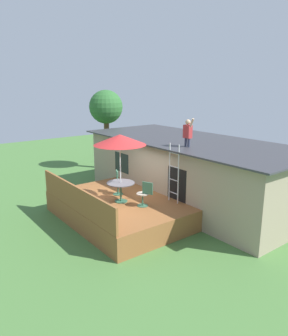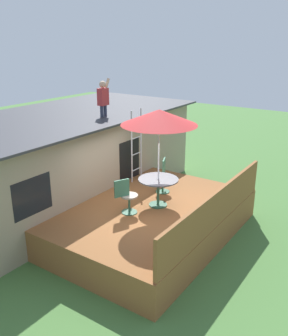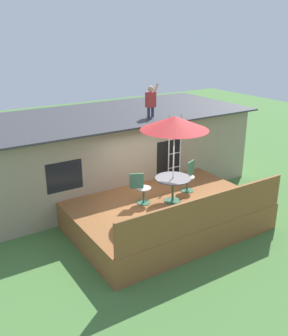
# 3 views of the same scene
# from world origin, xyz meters

# --- Properties ---
(ground_plane) EXTENTS (40.00, 40.00, 0.00)m
(ground_plane) POSITION_xyz_m (0.00, 0.00, 0.00)
(ground_plane) COLOR #477538
(house) EXTENTS (10.50, 4.50, 2.73)m
(house) POSITION_xyz_m (0.00, 3.60, 1.37)
(house) COLOR gray
(house) RESTS_ON ground
(deck) EXTENTS (5.39, 3.90, 0.80)m
(deck) POSITION_xyz_m (0.00, 0.00, 0.40)
(deck) COLOR brown
(deck) RESTS_ON ground
(deck_railing) EXTENTS (5.29, 0.08, 0.90)m
(deck_railing) POSITION_xyz_m (0.00, -1.90, 1.25)
(deck_railing) COLOR brown
(deck_railing) RESTS_ON deck
(patio_table) EXTENTS (1.04, 1.04, 0.74)m
(patio_table) POSITION_xyz_m (0.21, -0.17, 1.39)
(patio_table) COLOR #33664C
(patio_table) RESTS_ON deck
(patio_umbrella) EXTENTS (1.90, 1.90, 2.54)m
(patio_umbrella) POSITION_xyz_m (0.21, -0.17, 3.15)
(patio_umbrella) COLOR silver
(patio_umbrella) RESTS_ON deck
(step_ladder) EXTENTS (0.52, 0.04, 2.20)m
(step_ladder) POSITION_xyz_m (1.42, 1.38, 1.90)
(step_ladder) COLOR silver
(step_ladder) RESTS_ON deck
(person_figure) EXTENTS (0.47, 0.20, 1.11)m
(person_figure) POSITION_xyz_m (1.10, 2.35, 3.34)
(person_figure) COLOR #33384C
(person_figure) RESTS_ON house
(patio_chair_left) EXTENTS (0.59, 0.44, 0.92)m
(patio_chair_left) POSITION_xyz_m (-0.62, 0.23, 1.26)
(patio_chair_left) COLOR #33664C
(patio_chair_left) RESTS_ON deck
(patio_chair_right) EXTENTS (0.59, 0.44, 0.92)m
(patio_chair_right) POSITION_xyz_m (1.12, 0.24, 1.26)
(patio_chair_right) COLOR #33664C
(patio_chair_right) RESTS_ON deck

